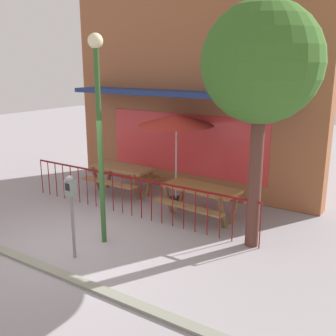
{
  "coord_description": "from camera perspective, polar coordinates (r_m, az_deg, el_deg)",
  "views": [
    {
      "loc": [
        5.64,
        -5.07,
        3.54
      ],
      "look_at": [
        0.78,
        2.35,
        1.21
      ],
      "focal_mm": 42.55,
      "sensor_mm": 36.0,
      "label": 1
    }
  ],
  "objects": [
    {
      "name": "ground",
      "position": [
        8.36,
        -13.62,
        -10.75
      ],
      "size": [
        40.0,
        40.0,
        0.0
      ],
      "primitive_type": "plane",
      "color": "gray"
    },
    {
      "name": "street_lamp",
      "position": [
        7.68,
        -9.91,
        7.86
      ],
      "size": [
        0.28,
        0.28,
        4.08
      ],
      "color": "#2C5625",
      "rests_on": "ground"
    },
    {
      "name": "parking_meter_near",
      "position": [
        7.43,
        -13.74,
        -3.77
      ],
      "size": [
        0.18,
        0.17,
        1.6
      ],
      "color": "slate",
      "rests_on": "ground"
    },
    {
      "name": "pub_storefront",
      "position": [
        11.21,
        3.04,
        10.66
      ],
      "size": [
        7.59,
        1.48,
        5.53
      ],
      "color": "brown",
      "rests_on": "ground"
    },
    {
      "name": "patio_fence_front",
      "position": [
        9.44,
        -5.29,
        -3.06
      ],
      "size": [
        6.4,
        0.04,
        0.97
      ],
      "color": "maroon",
      "rests_on": "ground"
    },
    {
      "name": "patio_umbrella",
      "position": [
        10.24,
        1.2,
        6.89
      ],
      "size": [
        1.96,
        1.96,
        2.31
      ],
      "color": "black",
      "rests_on": "ground"
    },
    {
      "name": "picnic_table_left",
      "position": [
        11.16,
        -6.58,
        -0.58
      ],
      "size": [
        1.82,
        1.39,
        0.79
      ],
      "color": "olive",
      "rests_on": "ground"
    },
    {
      "name": "street_tree",
      "position": [
        7.54,
        13.28,
        14.21
      ],
      "size": [
        2.2,
        2.2,
        4.66
      ],
      "color": "#513027",
      "rests_on": "ground"
    },
    {
      "name": "curb_edge",
      "position": [
        7.84,
        -18.67,
        -12.96
      ],
      "size": [
        10.63,
        0.2,
        0.11
      ],
      "primitive_type": "cube",
      "color": "gray",
      "rests_on": "ground"
    },
    {
      "name": "picnic_table_right",
      "position": [
        9.31,
        4.76,
        -3.65
      ],
      "size": [
        1.9,
        1.5,
        0.79
      ],
      "color": "brown",
      "rests_on": "ground"
    }
  ]
}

